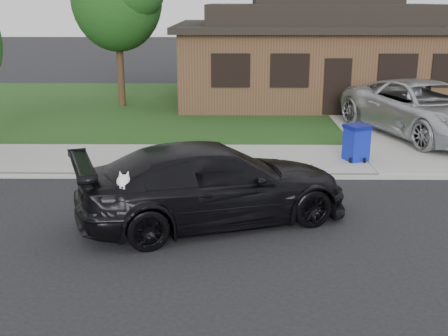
{
  "coord_description": "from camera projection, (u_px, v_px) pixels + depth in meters",
  "views": [
    {
      "loc": [
        -0.03,
        -10.07,
        4.36
      ],
      "look_at": [
        -0.14,
        0.76,
        1.1
      ],
      "focal_mm": 45.0,
      "sensor_mm": 36.0,
      "label": 1
    }
  ],
  "objects": [
    {
      "name": "ground",
      "position": [
        231.0,
        233.0,
        10.9
      ],
      "size": [
        120.0,
        120.0,
        0.0
      ],
      "primitive_type": "plane",
      "color": "black",
      "rests_on": "ground"
    },
    {
      "name": "sidewalk",
      "position": [
        231.0,
        160.0,
        15.67
      ],
      "size": [
        60.0,
        3.0,
        0.12
      ],
      "primitive_type": "cube",
      "color": "gray",
      "rests_on": "ground"
    },
    {
      "name": "curb",
      "position": [
        231.0,
        176.0,
        14.23
      ],
      "size": [
        60.0,
        0.12,
        0.12
      ],
      "primitive_type": "cube",
      "color": "gray",
      "rests_on": "ground"
    },
    {
      "name": "lawn",
      "position": [
        230.0,
        107.0,
        23.33
      ],
      "size": [
        60.0,
        13.0,
        0.13
      ],
      "primitive_type": "cube",
      "color": "#193814",
      "rests_on": "ground"
    },
    {
      "name": "driveway",
      "position": [
        395.0,
        123.0,
        20.39
      ],
      "size": [
        4.5,
        13.0,
        0.14
      ],
      "primitive_type": "cube",
      "color": "gray",
      "rests_on": "ground"
    },
    {
      "name": "sedan",
      "position": [
        214.0,
        184.0,
        11.3
      ],
      "size": [
        5.95,
        4.0,
        1.6
      ],
      "rotation": [
        0.0,
        0.0,
        1.92
      ],
      "color": "black",
      "rests_on": "ground"
    },
    {
      "name": "minivan",
      "position": [
        424.0,
        109.0,
        17.98
      ],
      "size": [
        4.77,
        6.83,
        1.73
      ],
      "primitive_type": "imported",
      "rotation": [
        0.0,
        0.0,
        0.34
      ],
      "color": "#B1B3B9",
      "rests_on": "driveway"
    },
    {
      "name": "recycling_bin",
      "position": [
        356.0,
        142.0,
        15.31
      ],
      "size": [
        0.78,
        0.78,
        0.99
      ],
      "rotation": [
        0.0,
        0.0,
        0.41
      ],
      "color": "#0E1EA0",
      "rests_on": "sidewalk"
    },
    {
      "name": "house",
      "position": [
        322.0,
        52.0,
        24.6
      ],
      "size": [
        12.6,
        8.6,
        4.65
      ],
      "color": "#422B1C",
      "rests_on": "ground"
    }
  ]
}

